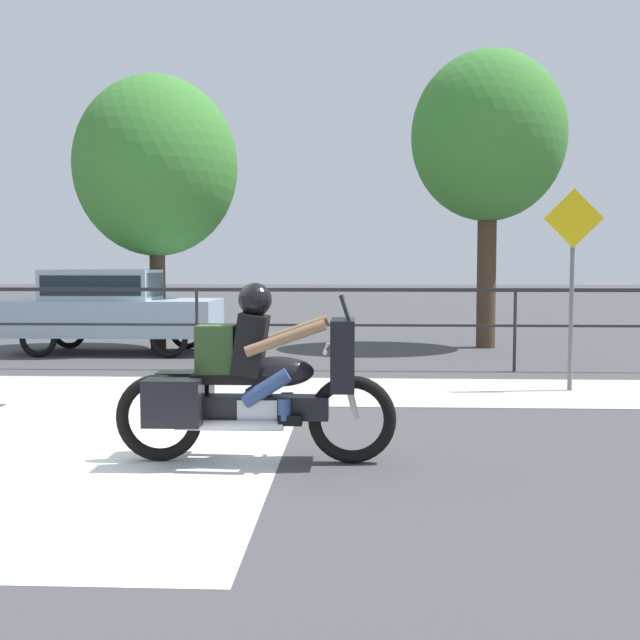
# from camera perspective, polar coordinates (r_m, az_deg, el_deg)

# --- Properties ---
(ground_plane) EXTENTS (120.00, 120.00, 0.00)m
(ground_plane) POSITION_cam_1_polar(r_m,az_deg,el_deg) (7.90, -16.72, -8.67)
(ground_plane) COLOR #424244
(sidewalk_band) EXTENTS (44.00, 2.40, 0.01)m
(sidewalk_band) POSITION_cam_1_polar(r_m,az_deg,el_deg) (11.11, -10.90, -4.90)
(sidewalk_band) COLOR #B7B2A8
(sidewalk_band) RESTS_ON ground
(crosswalk_band) EXTENTS (3.59, 6.00, 0.01)m
(crosswalk_band) POSITION_cam_1_polar(r_m,az_deg,el_deg) (7.68, -16.30, -9.01)
(crosswalk_band) COLOR silver
(crosswalk_band) RESTS_ON ground
(fence_railing) EXTENTS (36.00, 0.05, 1.33)m
(fence_railing) POSITION_cam_1_polar(r_m,az_deg,el_deg) (13.09, -8.76, 1.03)
(fence_railing) COLOR #232326
(fence_railing) RESTS_ON ground
(motorcycle) EXTENTS (2.43, 0.76, 1.55)m
(motorcycle) POSITION_cam_1_polar(r_m,az_deg,el_deg) (6.93, -4.84, -4.42)
(motorcycle) COLOR black
(motorcycle) RESTS_ON ground
(parked_car) EXTENTS (3.91, 1.71, 1.60)m
(parked_car) POSITION_cam_1_polar(r_m,az_deg,el_deg) (15.90, -14.62, 1.00)
(parked_car) COLOR #9EB2C6
(parked_car) RESTS_ON ground
(street_sign) EXTENTS (0.79, 0.06, 2.71)m
(street_sign) POSITION_cam_1_polar(r_m,az_deg,el_deg) (11.23, 17.52, 3.93)
(street_sign) COLOR slate
(street_sign) RESTS_ON ground
(tree_behind_sign) EXTENTS (3.11, 3.11, 6.00)m
(tree_behind_sign) POSITION_cam_1_polar(r_m,az_deg,el_deg) (16.92, 11.89, 12.56)
(tree_behind_sign) COLOR #473323
(tree_behind_sign) RESTS_ON ground
(tree_behind_car) EXTENTS (3.22, 3.22, 5.42)m
(tree_behind_car) POSITION_cam_1_polar(r_m,az_deg,el_deg) (16.46, -11.58, 10.62)
(tree_behind_car) COLOR #473323
(tree_behind_car) RESTS_ON ground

